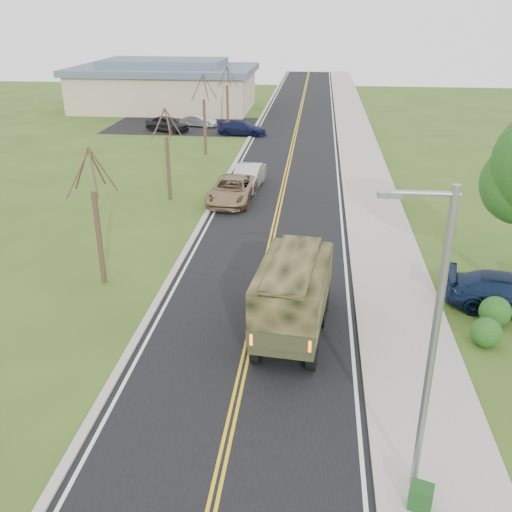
# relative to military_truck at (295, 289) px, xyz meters

# --- Properties ---
(ground) EXTENTS (160.00, 160.00, 0.00)m
(ground) POSITION_rel_military_truck_xyz_m (-1.58, -6.66, -1.83)
(ground) COLOR #344D19
(ground) RESTS_ON ground
(road) EXTENTS (8.00, 120.00, 0.01)m
(road) POSITION_rel_military_truck_xyz_m (-1.58, 33.34, -1.83)
(road) COLOR black
(road) RESTS_ON ground
(curb_right) EXTENTS (0.30, 120.00, 0.12)m
(curb_right) POSITION_rel_military_truck_xyz_m (2.57, 33.34, -1.77)
(curb_right) COLOR #9E998E
(curb_right) RESTS_ON ground
(sidewalk_right) EXTENTS (3.20, 120.00, 0.10)m
(sidewalk_right) POSITION_rel_military_truck_xyz_m (4.32, 33.34, -1.78)
(sidewalk_right) COLOR #9E998E
(sidewalk_right) RESTS_ON ground
(curb_left) EXTENTS (0.30, 120.00, 0.10)m
(curb_left) POSITION_rel_military_truck_xyz_m (-5.73, 33.34, -1.78)
(curb_left) COLOR #9E998E
(curb_left) RESTS_ON ground
(street_light) EXTENTS (1.65, 0.22, 8.00)m
(street_light) POSITION_rel_military_truck_xyz_m (3.32, -7.16, 2.60)
(street_light) COLOR gray
(street_light) RESTS_ON ground
(bare_tree_a) EXTENTS (1.93, 2.26, 6.08)m
(bare_tree_a) POSITION_rel_military_truck_xyz_m (-8.58, 3.34, 0.79)
(bare_tree_a) COLOR #38281C
(bare_tree_a) RESTS_ON ground
(bare_tree_b) EXTENTS (1.83, 2.14, 5.73)m
(bare_tree_b) POSITION_rel_military_truck_xyz_m (-8.58, 15.34, 0.64)
(bare_tree_b) COLOR #38281C
(bare_tree_b) RESTS_ON ground
(bare_tree_c) EXTENTS (2.04, 2.39, 6.42)m
(bare_tree_c) POSITION_rel_military_truck_xyz_m (-8.58, 27.34, 0.94)
(bare_tree_c) COLOR #38281C
(bare_tree_c) RESTS_ON ground
(bare_tree_d) EXTENTS (1.88, 2.20, 5.91)m
(bare_tree_d) POSITION_rel_military_truck_xyz_m (-8.58, 39.34, 0.72)
(bare_tree_d) COLOR #38281C
(bare_tree_d) RESTS_ON ground
(commercial_building) EXTENTS (25.50, 21.50, 5.65)m
(commercial_building) POSITION_rel_military_truck_xyz_m (-17.56, 49.31, 0.85)
(commercial_building) COLOR tan
(commercial_building) RESTS_ON ground
(military_truck) EXTENTS (2.86, 6.60, 3.20)m
(military_truck) POSITION_rel_military_truck_xyz_m (0.00, 0.00, 0.00)
(military_truck) COLOR black
(military_truck) RESTS_ON ground
(suv_champagne) EXTENTS (2.81, 5.61, 1.53)m
(suv_champagne) POSITION_rel_military_truck_xyz_m (-4.58, 15.30, -1.07)
(suv_champagne) COLOR #8D704F
(suv_champagne) RESTS_ON ground
(sedan_silver) EXTENTS (2.08, 4.84, 1.55)m
(sedan_silver) POSITION_rel_military_truck_xyz_m (-3.95, 18.26, -1.06)
(sedan_silver) COLOR #B7B7BC
(sedan_silver) RESTS_ON ground
(utility_box_far) EXTENTS (0.66, 0.60, 0.65)m
(utility_box_far) POSITION_rel_military_truck_xyz_m (3.46, -7.94, -1.41)
(utility_box_far) COLOR #184217
(utility_box_far) RESTS_ON sidewalk_right
(lot_car_dark) EXTENTS (4.74, 3.35, 1.50)m
(lot_car_dark) POSITION_rel_military_truck_xyz_m (-14.07, 36.21, -1.08)
(lot_car_dark) COLOR black
(lot_car_dark) RESTS_ON ground
(lot_car_silver) EXTENTS (3.80, 2.03, 1.19)m
(lot_car_silver) POSITION_rel_military_truck_xyz_m (-11.53, 38.95, -1.24)
(lot_car_silver) COLOR silver
(lot_car_silver) RESTS_ON ground
(lot_car_navy) EXTENTS (4.80, 2.37, 1.34)m
(lot_car_navy) POSITION_rel_military_truck_xyz_m (-6.58, 35.34, -1.16)
(lot_car_navy) COLOR #0E1336
(lot_car_navy) RESTS_ON ground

